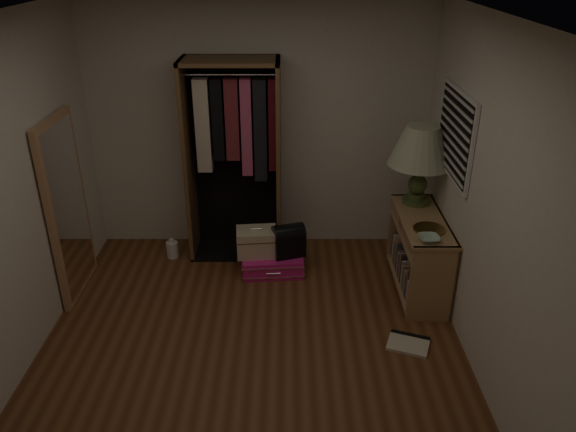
{
  "coord_description": "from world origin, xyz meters",
  "views": [
    {
      "loc": [
        0.3,
        -3.6,
        3.01
      ],
      "look_at": [
        0.3,
        0.95,
        0.8
      ],
      "focal_mm": 35.0,
      "sensor_mm": 36.0,
      "label": 1
    }
  ],
  "objects_px": {
    "open_wardrobe": "(236,144)",
    "pink_suitcase": "(272,262)",
    "train_case": "(257,242)",
    "white_jug": "(172,249)",
    "floor_mirror": "(67,209)",
    "black_bag": "(288,239)",
    "table_lamp": "(421,148)",
    "console_bookshelf": "(418,250)"
  },
  "relations": [
    {
      "from": "open_wardrobe",
      "to": "pink_suitcase",
      "type": "xyz_separation_m",
      "value": [
        0.36,
        -0.45,
        -1.11
      ]
    },
    {
      "from": "train_case",
      "to": "black_bag",
      "type": "distance_m",
      "value": 0.32
    },
    {
      "from": "black_bag",
      "to": "white_jug",
      "type": "height_order",
      "value": "black_bag"
    },
    {
      "from": "white_jug",
      "to": "open_wardrobe",
      "type": "bearing_deg",
      "value": 13.67
    },
    {
      "from": "console_bookshelf",
      "to": "floor_mirror",
      "type": "height_order",
      "value": "floor_mirror"
    },
    {
      "from": "console_bookshelf",
      "to": "white_jug",
      "type": "height_order",
      "value": "console_bookshelf"
    },
    {
      "from": "black_bag",
      "to": "table_lamp",
      "type": "relative_size",
      "value": 0.46
    },
    {
      "from": "pink_suitcase",
      "to": "black_bag",
      "type": "relative_size",
      "value": 1.85
    },
    {
      "from": "floor_mirror",
      "to": "train_case",
      "type": "distance_m",
      "value": 1.8
    },
    {
      "from": "black_bag",
      "to": "white_jug",
      "type": "xyz_separation_m",
      "value": [
        -1.23,
        0.28,
        -0.27
      ]
    },
    {
      "from": "train_case",
      "to": "floor_mirror",
      "type": "bearing_deg",
      "value": -174.33
    },
    {
      "from": "floor_mirror",
      "to": "white_jug",
      "type": "bearing_deg",
      "value": 37.82
    },
    {
      "from": "pink_suitcase",
      "to": "train_case",
      "type": "xyz_separation_m",
      "value": [
        -0.15,
        0.0,
        0.23
      ]
    },
    {
      "from": "table_lamp",
      "to": "train_case",
      "type": "bearing_deg",
      "value": -179.12
    },
    {
      "from": "pink_suitcase",
      "to": "table_lamp",
      "type": "height_order",
      "value": "table_lamp"
    },
    {
      "from": "console_bookshelf",
      "to": "train_case",
      "type": "height_order",
      "value": "console_bookshelf"
    },
    {
      "from": "train_case",
      "to": "white_jug",
      "type": "height_order",
      "value": "train_case"
    },
    {
      "from": "floor_mirror",
      "to": "train_case",
      "type": "xyz_separation_m",
      "value": [
        1.69,
        0.33,
        -0.52
      ]
    },
    {
      "from": "train_case",
      "to": "white_jug",
      "type": "relative_size",
      "value": 1.98
    },
    {
      "from": "console_bookshelf",
      "to": "open_wardrobe",
      "type": "bearing_deg",
      "value": 157.35
    },
    {
      "from": "train_case",
      "to": "table_lamp",
      "type": "distance_m",
      "value": 1.84
    },
    {
      "from": "floor_mirror",
      "to": "table_lamp",
      "type": "bearing_deg",
      "value": 6.24
    },
    {
      "from": "open_wardrobe",
      "to": "train_case",
      "type": "distance_m",
      "value": 1.0
    },
    {
      "from": "floor_mirror",
      "to": "pink_suitcase",
      "type": "height_order",
      "value": "floor_mirror"
    },
    {
      "from": "table_lamp",
      "to": "white_jug",
      "type": "bearing_deg",
      "value": 174.33
    },
    {
      "from": "train_case",
      "to": "black_bag",
      "type": "relative_size",
      "value": 1.2
    },
    {
      "from": "pink_suitcase",
      "to": "black_bag",
      "type": "distance_m",
      "value": 0.31
    },
    {
      "from": "console_bookshelf",
      "to": "floor_mirror",
      "type": "xyz_separation_m",
      "value": [
        -3.24,
        -0.04,
        0.46
      ]
    },
    {
      "from": "pink_suitcase",
      "to": "black_bag",
      "type": "xyz_separation_m",
      "value": [
        0.16,
        -0.01,
        0.27
      ]
    },
    {
      "from": "black_bag",
      "to": "white_jug",
      "type": "relative_size",
      "value": 1.65
    },
    {
      "from": "train_case",
      "to": "white_jug",
      "type": "distance_m",
      "value": 0.98
    },
    {
      "from": "console_bookshelf",
      "to": "white_jug",
      "type": "xyz_separation_m",
      "value": [
        -2.47,
        0.56,
        -0.3
      ]
    },
    {
      "from": "floor_mirror",
      "to": "train_case",
      "type": "relative_size",
      "value": 3.97
    },
    {
      "from": "open_wardrobe",
      "to": "white_jug",
      "type": "relative_size",
      "value": 9.5
    },
    {
      "from": "black_bag",
      "to": "table_lamp",
      "type": "bearing_deg",
      "value": -15.94
    },
    {
      "from": "console_bookshelf",
      "to": "table_lamp",
      "type": "distance_m",
      "value": 0.97
    },
    {
      "from": "floor_mirror",
      "to": "pink_suitcase",
      "type": "relative_size",
      "value": 2.59
    },
    {
      "from": "white_jug",
      "to": "floor_mirror",
      "type": "bearing_deg",
      "value": -142.18
    },
    {
      "from": "console_bookshelf",
      "to": "table_lamp",
      "type": "xyz_separation_m",
      "value": [
        0.0,
        0.31,
        0.92
      ]
    },
    {
      "from": "open_wardrobe",
      "to": "floor_mirror",
      "type": "distance_m",
      "value": 1.71
    },
    {
      "from": "open_wardrobe",
      "to": "train_case",
      "type": "xyz_separation_m",
      "value": [
        0.21,
        -0.44,
        -0.87
      ]
    },
    {
      "from": "open_wardrobe",
      "to": "table_lamp",
      "type": "bearing_deg",
      "value": -13.36
    }
  ]
}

